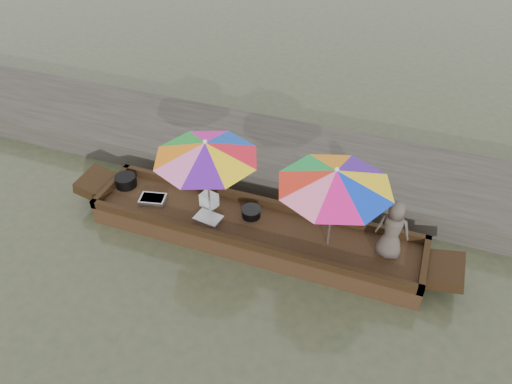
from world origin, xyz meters
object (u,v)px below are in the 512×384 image
(umbrella_bow, at_px, (208,179))
(tray_scallop, at_px, (208,218))
(boat_hull, at_px, (254,232))
(vendor, at_px, (393,229))
(umbrella_stern, at_px, (332,208))
(charcoal_grill, at_px, (251,213))
(supply_bag, at_px, (209,200))
(tray_crayfish, at_px, (153,199))
(cooking_pot, at_px, (126,181))

(umbrella_bow, bearing_deg, tray_scallop, -79.21)
(boat_hull, height_order, vendor, vendor)
(boat_hull, relative_size, umbrella_stern, 3.19)
(charcoal_grill, xyz_separation_m, supply_bag, (-0.80, 0.00, 0.05))
(vendor, bearing_deg, charcoal_grill, -0.35)
(umbrella_stern, bearing_deg, tray_scallop, -175.78)
(tray_crayfish, xyz_separation_m, umbrella_stern, (3.23, 0.05, 0.73))
(vendor, bearing_deg, cooking_pot, 0.81)
(supply_bag, bearing_deg, boat_hull, -11.72)
(tray_scallop, distance_m, supply_bag, 0.38)
(tray_scallop, distance_m, umbrella_stern, 2.22)
(supply_bag, xyz_separation_m, umbrella_stern, (2.22, -0.19, 0.65))
(tray_scallop, bearing_deg, tray_crayfish, 174.98)
(tray_crayfish, xyz_separation_m, tray_scallop, (1.15, -0.10, -0.01))
(umbrella_bow, distance_m, umbrella_stern, 2.11)
(tray_scallop, bearing_deg, boat_hull, 11.02)
(charcoal_grill, bearing_deg, cooking_pot, -179.95)
(vendor, xyz_separation_m, umbrella_stern, (-0.96, -0.10, 0.23))
(boat_hull, relative_size, vendor, 5.30)
(tray_crayfish, distance_m, charcoal_grill, 1.83)
(charcoal_grill, xyz_separation_m, vendor, (2.38, -0.09, 0.47))
(tray_scallop, relative_size, umbrella_stern, 0.25)
(cooking_pot, xyz_separation_m, supply_bag, (1.71, 0.01, 0.03))
(charcoal_grill, bearing_deg, umbrella_bow, -164.82)
(boat_hull, height_order, tray_crayfish, tray_crayfish)
(supply_bag, bearing_deg, tray_crayfish, -166.39)
(boat_hull, xyz_separation_m, umbrella_stern, (1.29, 0.00, 0.95))
(boat_hull, xyz_separation_m, vendor, (2.25, 0.10, 0.72))
(tray_crayfish, bearing_deg, umbrella_bow, 2.72)
(cooking_pot, xyz_separation_m, vendor, (4.89, -0.09, 0.44))
(tray_crayfish, bearing_deg, cooking_pot, 161.13)
(charcoal_grill, bearing_deg, supply_bag, 179.80)
(umbrella_bow, bearing_deg, umbrella_stern, 0.00)
(vendor, height_order, umbrella_bow, umbrella_bow)
(supply_bag, relative_size, umbrella_stern, 0.15)
(charcoal_grill, bearing_deg, tray_crayfish, -172.40)
(boat_hull, bearing_deg, cooking_pot, 175.95)
(tray_scallop, xyz_separation_m, umbrella_stern, (2.08, 0.15, 0.74))
(charcoal_grill, bearing_deg, vendor, -2.21)
(charcoal_grill, relative_size, umbrella_bow, 0.19)
(boat_hull, xyz_separation_m, tray_scallop, (-0.79, -0.15, 0.21))
(charcoal_grill, distance_m, umbrella_stern, 1.59)
(umbrella_bow, bearing_deg, boat_hull, 0.00)
(tray_scallop, relative_size, charcoal_grill, 1.41)
(tray_crayfish, distance_m, vendor, 4.22)
(cooking_pot, relative_size, tray_crayfish, 0.86)
(tray_scallop, bearing_deg, supply_bag, 111.39)
(boat_hull, distance_m, cooking_pot, 2.66)
(charcoal_grill, height_order, umbrella_stern, umbrella_stern)
(tray_crayfish, bearing_deg, umbrella_stern, 0.94)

